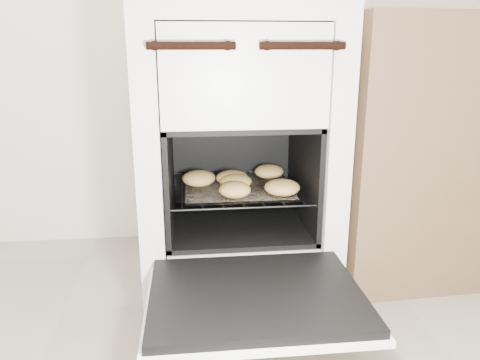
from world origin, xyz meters
name	(u,v)px	position (x,y,z in m)	size (l,w,h in m)	color
stove	(235,154)	(0.18, 1.19, 0.41)	(0.55, 0.61, 0.84)	silver
oven_door	(256,297)	(0.18, 0.73, 0.18)	(0.49, 0.38, 0.03)	black
oven_rack	(237,188)	(0.18, 1.13, 0.32)	(0.40, 0.38, 0.01)	black
foil_sheet	(238,188)	(0.18, 1.12, 0.33)	(0.31, 0.27, 0.01)	silver
baked_rolls	(241,181)	(0.19, 1.11, 0.35)	(0.36, 0.31, 0.04)	tan
counter	(443,144)	(0.90, 1.27, 0.41)	(0.82, 0.55, 0.82)	brown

